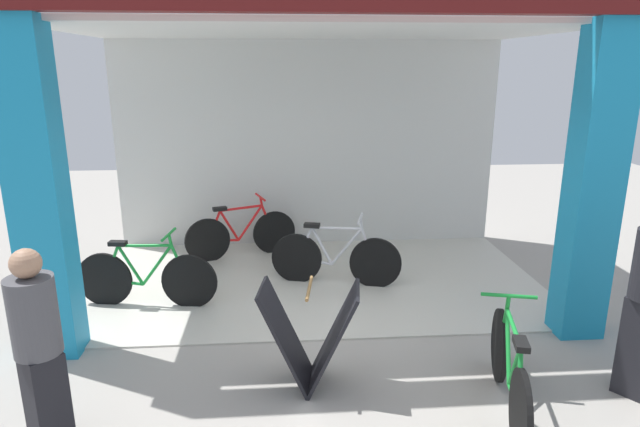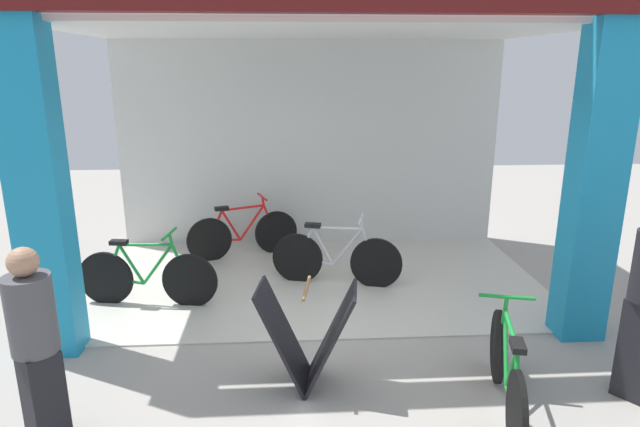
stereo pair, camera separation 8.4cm
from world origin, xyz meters
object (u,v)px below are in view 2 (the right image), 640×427
at_px(bicycle_inside_0, 147,277).
at_px(pedestrian_1, 36,349).
at_px(bicycle_inside_1, 336,258).
at_px(bicycle_parked_0, 507,373).
at_px(sandwich_board_sign, 307,337).
at_px(bicycle_inside_2, 243,234).

height_order(bicycle_inside_0, pedestrian_1, pedestrian_1).
bearing_deg(bicycle_inside_1, bicycle_parked_0, -67.53).
bearing_deg(bicycle_inside_0, bicycle_parked_0, -33.59).
xyz_separation_m(bicycle_parked_0, sandwich_board_sign, (-1.59, 0.51, 0.11)).
xyz_separation_m(bicycle_inside_1, sandwich_board_sign, (-0.46, -2.24, 0.10)).
relative_size(bicycle_inside_0, bicycle_inside_1, 1.01).
distance_m(bicycle_inside_2, pedestrian_1, 4.21).
bearing_deg(bicycle_inside_2, pedestrian_1, -105.94).
relative_size(bicycle_inside_1, pedestrian_1, 1.05).
bearing_deg(pedestrian_1, bicycle_parked_0, 2.49).
relative_size(bicycle_inside_2, sandwich_board_sign, 1.67).
bearing_deg(bicycle_inside_2, sandwich_board_sign, -76.34).
bearing_deg(bicycle_inside_0, bicycle_inside_1, 11.94).
relative_size(bicycle_inside_1, bicycle_inside_2, 1.04).
bearing_deg(bicycle_parked_0, bicycle_inside_2, 121.90).
bearing_deg(bicycle_inside_1, bicycle_inside_0, -168.06).
bearing_deg(bicycle_inside_1, sandwich_board_sign, -101.53).
xyz_separation_m(sandwich_board_sign, pedestrian_1, (-1.97, -0.66, 0.33)).
bearing_deg(sandwich_board_sign, bicycle_inside_1, 78.47).
bearing_deg(sandwich_board_sign, bicycle_inside_0, 135.97).
distance_m(bicycle_inside_2, bicycle_parked_0, 4.56).
relative_size(bicycle_inside_2, bicycle_parked_0, 0.98).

